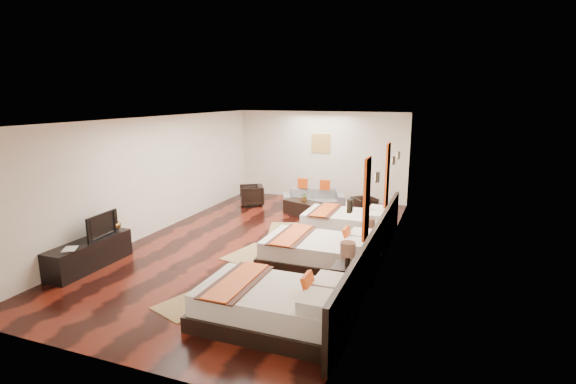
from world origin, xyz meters
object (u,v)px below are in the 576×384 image
at_px(bed_mid, 322,252).
at_px(figurine, 113,223).
at_px(bed_near, 276,306).
at_px(sofa, 314,197).
at_px(bed_far, 348,223).
at_px(book, 63,250).
at_px(armchair_left, 252,195).
at_px(coffee_table, 302,208).
at_px(nightstand_b, 369,243).
at_px(tv_console, 90,254).
at_px(table_plant, 305,197).
at_px(nightstand_a, 347,277).
at_px(tv, 99,225).
at_px(armchair_right, 364,207).

distance_m(bed_mid, figurine, 4.33).
xyz_separation_m(bed_near, sofa, (-1.59, 6.85, -0.03)).
xyz_separation_m(bed_far, sofa, (-1.59, 2.27, -0.01)).
bearing_deg(book, bed_mid, 28.01).
distance_m(bed_mid, armchair_left, 5.17).
relative_size(book, sofa, 0.16).
xyz_separation_m(figurine, armchair_left, (0.82, 4.87, -0.39)).
distance_m(book, coffee_table, 6.25).
distance_m(nightstand_b, armchair_left, 5.10).
bearing_deg(tv_console, coffee_table, 62.86).
xyz_separation_m(bed_near, tv_console, (-4.20, 0.71, -0.02)).
relative_size(bed_near, table_plant, 8.68).
bearing_deg(bed_near, coffee_table, 105.32).
relative_size(bed_mid, nightstand_a, 2.40).
xyz_separation_m(tv, figurine, (-0.05, 0.44, -0.09)).
relative_size(bed_mid, tv_console, 1.24).
distance_m(bed_far, book, 6.13).
height_order(figurine, armchair_right, figurine).
xyz_separation_m(nightstand_b, sofa, (-2.33, 3.58, -0.02)).
distance_m(armchair_right, coffee_table, 1.72).
relative_size(bed_far, nightstand_a, 2.25).
xyz_separation_m(nightstand_a, sofa, (-2.33, 5.54, -0.06)).
bearing_deg(armchair_right, figurine, -174.50).
height_order(coffee_table, table_plant, table_plant).
bearing_deg(armchair_left, table_plant, 44.36).
height_order(tv, armchair_right, tv).
bearing_deg(table_plant, bed_mid, -66.18).
bearing_deg(figurine, armchair_right, 48.97).
distance_m(bed_near, book, 4.21).
bearing_deg(bed_near, book, 178.27).
height_order(bed_mid, tv, tv).
relative_size(bed_mid, bed_far, 1.07).
xyz_separation_m(nightstand_b, figurine, (-4.95, -1.87, 0.42)).
distance_m(tv_console, tv, 0.58).
height_order(figurine, table_plant, figurine).
bearing_deg(armchair_right, table_plant, 154.29).
bearing_deg(figurine, nightstand_b, 20.76).
bearing_deg(tv_console, figurine, 90.00).
bearing_deg(coffee_table, figurine, -120.66).
height_order(tv_console, coffee_table, tv_console).
distance_m(bed_far, armchair_left, 3.78).
height_order(tv, armchair_left, tv).
height_order(bed_near, bed_mid, bed_near).
xyz_separation_m(bed_far, armchair_left, (-3.38, 1.68, 0.04)).
bearing_deg(sofa, table_plant, -107.41).
bearing_deg(tv_console, book, -90.00).
distance_m(tv_console, figurine, 0.81).
height_order(nightstand_b, figurine, figurine).
relative_size(bed_mid, book, 7.51).
bearing_deg(bed_near, bed_far, 90.03).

